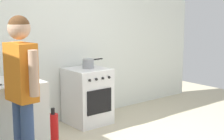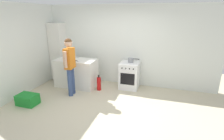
{
  "view_description": "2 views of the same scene",
  "coord_description": "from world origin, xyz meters",
  "px_view_note": "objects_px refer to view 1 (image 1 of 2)",
  "views": [
    {
      "loc": [
        -2.58,
        -2.59,
        1.71
      ],
      "look_at": [
        0.04,
        0.6,
        0.99
      ],
      "focal_mm": 55.0,
      "sensor_mm": 36.0,
      "label": 1
    },
    {
      "loc": [
        1.41,
        -3.61,
        2.3
      ],
      "look_at": [
        0.06,
        0.65,
        0.86
      ],
      "focal_mm": 28.0,
      "sensor_mm": 36.0,
      "label": 2
    }
  ],
  "objects_px": {
    "knife_utility": "(2,85)",
    "fire_extinguisher": "(53,130)",
    "person": "(21,83)",
    "oven_left": "(87,96)",
    "pot": "(88,63)"
  },
  "relations": [
    {
      "from": "pot",
      "to": "knife_utility",
      "type": "xyz_separation_m",
      "value": [
        -1.56,
        -0.56,
        -0.02
      ]
    },
    {
      "from": "knife_utility",
      "to": "person",
      "type": "xyz_separation_m",
      "value": [
        0.01,
        -0.47,
        0.1
      ]
    },
    {
      "from": "oven_left",
      "to": "person",
      "type": "bearing_deg",
      "value": -145.96
    },
    {
      "from": "oven_left",
      "to": "pot",
      "type": "xyz_separation_m",
      "value": [
        0.02,
        0.0,
        0.5
      ]
    },
    {
      "from": "pot",
      "to": "person",
      "type": "relative_size",
      "value": 0.21
    },
    {
      "from": "knife_utility",
      "to": "fire_extinguisher",
      "type": "distance_m",
      "value": 0.96
    },
    {
      "from": "pot",
      "to": "oven_left",
      "type": "bearing_deg",
      "value": -175.12
    },
    {
      "from": "oven_left",
      "to": "pot",
      "type": "bearing_deg",
      "value": 4.88
    },
    {
      "from": "knife_utility",
      "to": "fire_extinguisher",
      "type": "xyz_separation_m",
      "value": [
        0.66,
        0.08,
        -0.69
      ]
    },
    {
      "from": "knife_utility",
      "to": "person",
      "type": "distance_m",
      "value": 0.48
    },
    {
      "from": "oven_left",
      "to": "knife_utility",
      "type": "bearing_deg",
      "value": -160.12
    },
    {
      "from": "oven_left",
      "to": "pot",
      "type": "distance_m",
      "value": 0.5
    },
    {
      "from": "pot",
      "to": "fire_extinguisher",
      "type": "bearing_deg",
      "value": -151.79
    },
    {
      "from": "person",
      "to": "fire_extinguisher",
      "type": "distance_m",
      "value": 1.15
    },
    {
      "from": "person",
      "to": "fire_extinguisher",
      "type": "height_order",
      "value": "person"
    }
  ]
}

